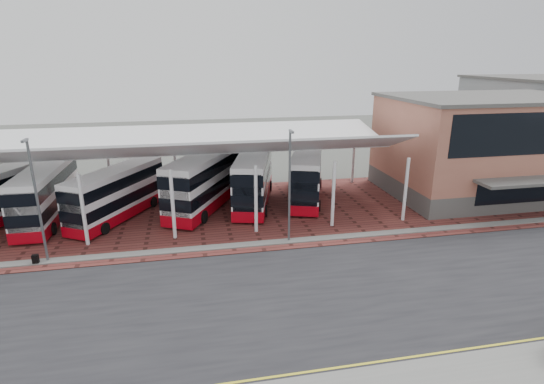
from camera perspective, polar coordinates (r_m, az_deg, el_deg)
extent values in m
plane|color=#494B46|center=(24.77, 1.13, -13.00)|extent=(140.00, 140.00, 0.00)
cube|color=black|center=(23.93, 1.66, -14.18)|extent=(120.00, 14.00, 0.02)
cube|color=brown|center=(36.66, -0.17, -2.40)|extent=(72.00, 16.00, 0.06)
cube|color=slate|center=(30.13, -1.41, -6.96)|extent=(120.00, 0.80, 0.14)
cube|color=yellow|center=(19.26, 5.99, -23.38)|extent=(120.00, 0.12, 0.01)
cube|color=yellow|center=(19.48, 5.71, -22.82)|extent=(120.00, 0.12, 0.01)
cylinder|color=white|center=(43.68, -28.74, 1.81)|extent=(0.26, 0.26, 4.60)
cylinder|color=white|center=(31.82, -24.05, -2.29)|extent=(0.26, 0.26, 5.20)
cylinder|color=white|center=(42.23, -20.98, 2.36)|extent=(0.26, 0.26, 4.60)
cylinder|color=white|center=(30.98, -13.20, -1.68)|extent=(0.26, 0.26, 5.20)
cylinder|color=white|center=(41.61, -12.83, 2.89)|extent=(0.26, 0.26, 4.60)
cylinder|color=white|center=(31.30, -2.18, -1.01)|extent=(0.26, 0.26, 5.20)
cylinder|color=white|center=(41.84, -4.59, 3.36)|extent=(0.26, 0.26, 4.60)
cylinder|color=white|center=(32.73, 8.25, -0.34)|extent=(0.26, 0.26, 5.20)
cylinder|color=white|center=(42.92, 3.40, 3.76)|extent=(0.26, 0.26, 4.60)
cylinder|color=white|center=(35.14, 17.52, 0.27)|extent=(0.26, 0.26, 5.20)
cylinder|color=white|center=(44.79, 10.87, 4.06)|extent=(0.26, 0.26, 4.60)
cube|color=silver|center=(32.18, -13.55, 5.49)|extent=(37.00, 4.95, 1.95)
cube|color=silver|center=(37.71, -13.28, 6.95)|extent=(37.00, 7.12, 1.43)
cube|color=#4F4E4B|center=(45.95, 26.21, 1.06)|extent=(18.00, 12.00, 1.80)
cube|color=#AB6753|center=(45.00, 26.99, 6.55)|extent=(18.00, 12.00, 7.20)
cube|color=black|center=(40.39, 32.31, 6.68)|extent=(16.00, 0.25, 3.40)
cube|color=black|center=(41.34, 31.25, 0.31)|extent=(10.00, 0.25, 2.20)
cube|color=#4F4E4B|center=(40.30, 32.52, 1.34)|extent=(11.00, 2.40, 0.25)
cube|color=#4F4E4B|center=(44.56, 27.66, 11.20)|extent=(18.40, 12.40, 0.30)
cylinder|color=#54585C|center=(29.93, -28.96, -1.37)|extent=(0.16, 0.16, 8.00)
cube|color=#54585C|center=(28.74, -30.31, 6.00)|extent=(0.15, 0.90, 0.15)
cylinder|color=#54585C|center=(29.19, 2.36, 0.47)|extent=(0.16, 0.16, 8.00)
cube|color=#54585C|center=(27.97, 2.61, 8.14)|extent=(0.15, 0.90, 0.15)
cylinder|color=black|center=(42.04, -32.13, -1.85)|extent=(0.59, 0.95, 0.92)
cylinder|color=black|center=(40.51, -29.76, -2.11)|extent=(0.59, 0.95, 0.92)
cube|color=white|center=(38.16, -28.10, -0.09)|extent=(2.49, 10.46, 4.08)
cube|color=#A80411|center=(38.65, -27.75, -2.44)|extent=(2.53, 10.50, 0.85)
cube|color=black|center=(38.28, -28.01, -0.70)|extent=(2.53, 10.50, 0.90)
cube|color=black|center=(37.88, -28.34, 1.48)|extent=(2.53, 10.50, 0.90)
cube|color=black|center=(33.55, -30.54, -2.91)|extent=(2.14, 0.12, 3.41)
cylinder|color=black|center=(36.13, -30.96, -4.52)|extent=(0.28, 0.95, 0.95)
cylinder|color=black|center=(35.35, -27.36, -4.40)|extent=(0.28, 0.95, 0.95)
cylinder|color=black|center=(42.07, -28.02, -1.15)|extent=(0.28, 0.95, 0.95)
cylinder|color=black|center=(41.40, -24.90, -0.98)|extent=(0.28, 0.95, 0.95)
cube|color=white|center=(36.31, -20.12, -0.07)|extent=(6.87, 9.73, 3.87)
cube|color=#A80411|center=(36.79, -19.86, -2.41)|extent=(6.92, 9.78, 0.81)
cube|color=black|center=(36.42, -20.05, -0.68)|extent=(6.92, 9.78, 0.86)
cube|color=black|center=(36.02, -20.29, 1.50)|extent=(6.92, 9.78, 0.86)
cube|color=black|center=(32.87, -25.31, -2.71)|extent=(1.81, 1.08, 3.24)
cylinder|color=black|center=(35.32, -24.40, -4.04)|extent=(0.67, 0.91, 0.90)
cylinder|color=black|center=(33.88, -21.57, -4.57)|extent=(0.67, 0.91, 0.90)
cylinder|color=black|center=(39.85, -18.36, -0.93)|extent=(0.67, 0.91, 0.90)
cylinder|color=black|center=(38.58, -15.67, -1.29)|extent=(0.67, 0.91, 0.90)
cube|color=white|center=(37.03, -8.84, 1.72)|extent=(7.51, 11.43, 4.49)
cube|color=#A80411|center=(37.57, -8.71, -0.96)|extent=(7.56, 11.49, 0.94)
cube|color=black|center=(37.16, -8.80, 1.02)|extent=(7.56, 11.49, 0.99)
cube|color=black|center=(36.72, -8.92, 3.52)|extent=(7.56, 11.49, 0.99)
cube|color=black|center=(32.20, -12.93, -1.18)|extent=(2.14, 1.15, 3.76)
cylinder|color=black|center=(35.09, -13.07, -2.87)|extent=(0.73, 1.06, 1.04)
cylinder|color=black|center=(33.96, -9.18, -3.32)|extent=(0.73, 1.06, 1.04)
cylinder|color=black|center=(41.31, -8.30, 0.56)|extent=(0.73, 1.06, 1.04)
cylinder|color=black|center=(40.36, -4.90, 0.28)|extent=(0.73, 1.06, 1.04)
cube|color=white|center=(37.75, -2.46, 2.07)|extent=(5.18, 11.30, 4.31)
cube|color=#A80411|center=(38.26, -2.43, -0.46)|extent=(5.22, 11.35, 0.90)
cube|color=black|center=(37.88, -2.45, 1.41)|extent=(5.22, 11.35, 0.95)
cube|color=black|center=(37.46, -2.49, 3.77)|extent=(5.22, 11.35, 0.95)
cube|color=black|center=(32.59, -3.38, -0.70)|extent=(2.21, 0.66, 3.61)
cylinder|color=black|center=(35.15, -5.01, -2.45)|extent=(0.52, 1.04, 1.00)
cylinder|color=black|center=(34.89, -0.93, -2.54)|extent=(0.52, 1.04, 1.00)
cylinder|color=black|center=(41.78, -3.68, 0.89)|extent=(0.52, 1.04, 1.00)
cylinder|color=black|center=(41.57, -0.24, 0.83)|extent=(0.52, 1.04, 1.00)
cube|color=white|center=(39.08, 4.71, 2.49)|extent=(5.72, 11.00, 4.21)
cube|color=#A80411|center=(39.56, 4.64, 0.09)|extent=(5.77, 11.05, 0.88)
cube|color=black|center=(39.20, 4.69, 1.87)|extent=(5.77, 11.05, 0.93)
cube|color=black|center=(38.80, 4.75, 4.09)|extent=(5.77, 11.05, 0.93)
cube|color=black|center=(33.99, 4.30, -0.02)|extent=(2.12, 0.79, 3.53)
cylinder|color=black|center=(36.41, 2.46, -1.69)|extent=(0.57, 1.02, 0.98)
cylinder|color=black|center=(36.31, 6.32, -1.84)|extent=(0.57, 1.02, 0.98)
cylinder|color=black|center=(42.96, 3.22, 1.35)|extent=(0.57, 1.02, 0.98)
cylinder|color=black|center=(42.88, 6.49, 1.23)|extent=(0.57, 1.02, 0.98)
cube|color=black|center=(31.10, -29.20, -7.93)|extent=(0.37, 0.27, 0.64)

